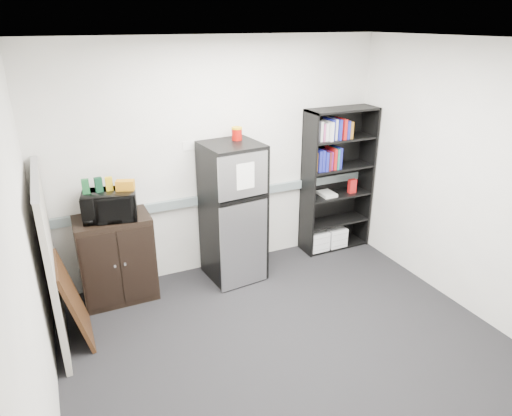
# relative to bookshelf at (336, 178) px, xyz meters

# --- Properties ---
(floor) EXTENTS (4.00, 4.00, 0.00)m
(floor) POSITION_rel_bookshelf_xyz_m (-1.51, -1.57, -0.97)
(floor) COLOR black
(floor) RESTS_ON ground
(wall_back) EXTENTS (4.00, 0.02, 2.70)m
(wall_back) POSITION_rel_bookshelf_xyz_m (-1.51, 0.18, 0.38)
(wall_back) COLOR white
(wall_back) RESTS_ON floor
(wall_right) EXTENTS (0.02, 3.50, 2.70)m
(wall_right) POSITION_rel_bookshelf_xyz_m (0.49, -1.57, 0.38)
(wall_right) COLOR white
(wall_right) RESTS_ON floor
(wall_left) EXTENTS (0.02, 3.50, 2.70)m
(wall_left) POSITION_rel_bookshelf_xyz_m (-3.51, -1.57, 0.38)
(wall_left) COLOR white
(wall_left) RESTS_ON floor
(ceiling) EXTENTS (4.00, 3.50, 0.02)m
(ceiling) POSITION_rel_bookshelf_xyz_m (-1.51, -1.57, 1.73)
(ceiling) COLOR white
(ceiling) RESTS_ON wall_back
(electrical_raceway) EXTENTS (3.92, 0.05, 0.10)m
(electrical_raceway) POSITION_rel_bookshelf_xyz_m (-1.51, 0.15, -0.07)
(electrical_raceway) COLOR gray
(electrical_raceway) RESTS_ON wall_back
(wall_note) EXTENTS (0.14, 0.00, 0.10)m
(wall_note) POSITION_rel_bookshelf_xyz_m (-1.86, 0.18, 0.58)
(wall_note) COLOR white
(wall_note) RESTS_ON wall_back
(bookshelf) EXTENTS (0.90, 0.34, 1.85)m
(bookshelf) POSITION_rel_bookshelf_xyz_m (0.00, 0.00, 0.00)
(bookshelf) COLOR black
(bookshelf) RESTS_ON floor
(cubicle_partition) EXTENTS (0.06, 1.30, 1.62)m
(cubicle_partition) POSITION_rel_bookshelf_xyz_m (-3.41, -0.49, -0.16)
(cubicle_partition) COLOR gray
(cubicle_partition) RESTS_ON floor
(cabinet) EXTENTS (0.76, 0.51, 0.95)m
(cabinet) POSITION_rel_bookshelf_xyz_m (-2.80, -0.07, -0.50)
(cabinet) COLOR black
(cabinet) RESTS_ON floor
(microwave) EXTENTS (0.58, 0.44, 0.29)m
(microwave) POSITION_rel_bookshelf_xyz_m (-2.80, -0.08, 0.13)
(microwave) COLOR black
(microwave) RESTS_ON cabinet
(snack_box_a) EXTENTS (0.07, 0.06, 0.15)m
(snack_box_a) POSITION_rel_bookshelf_xyz_m (-2.99, -0.05, 0.35)
(snack_box_a) COLOR #175228
(snack_box_a) RESTS_ON microwave
(snack_box_b) EXTENTS (0.08, 0.06, 0.15)m
(snack_box_b) POSITION_rel_bookshelf_xyz_m (-2.87, -0.05, 0.35)
(snack_box_b) COLOR #0B331D
(snack_box_b) RESTS_ON microwave
(snack_box_c) EXTENTS (0.07, 0.05, 0.14)m
(snack_box_c) POSITION_rel_bookshelf_xyz_m (-2.77, -0.05, 0.34)
(snack_box_c) COLOR gold
(snack_box_c) RESTS_ON microwave
(snack_bag) EXTENTS (0.20, 0.15, 0.10)m
(snack_bag) POSITION_rel_bookshelf_xyz_m (-2.62, -0.10, 0.32)
(snack_bag) COLOR #C57C13
(snack_bag) RESTS_ON microwave
(refrigerator) EXTENTS (0.66, 0.69, 1.61)m
(refrigerator) POSITION_rel_bookshelf_xyz_m (-1.48, -0.15, -0.17)
(refrigerator) COLOR black
(refrigerator) RESTS_ON floor
(coffee_can) EXTENTS (0.12, 0.12, 0.16)m
(coffee_can) POSITION_rel_bookshelf_xyz_m (-1.36, -0.02, 0.72)
(coffee_can) COLOR #9F0D07
(coffee_can) RESTS_ON refrigerator
(framed_poster) EXTENTS (0.24, 0.65, 0.82)m
(framed_poster) POSITION_rel_bookshelf_xyz_m (-3.28, -0.60, -0.55)
(framed_poster) COLOR black
(framed_poster) RESTS_ON floor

